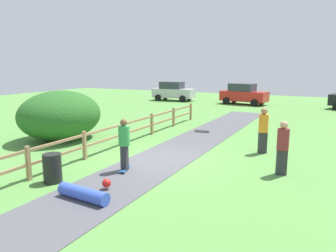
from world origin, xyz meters
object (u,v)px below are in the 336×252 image
skater_riding (124,142)px  bystander_orange (263,128)px  bush_large (60,115)px  skater_fallen (85,193)px  skateboard_loose (202,131)px  trash_bin (52,168)px  bystander_maroon (283,145)px  parked_car_silver (173,91)px  parked_car_red (243,94)px

skater_riding → bystander_orange: size_ratio=0.96×
bush_large → skater_fallen: size_ratio=2.63×
skater_riding → skateboard_loose: bearing=90.0°
trash_bin → skater_riding: bearing=54.2°
bystander_maroon → skateboard_loose: bearing=132.8°
trash_bin → bystander_maroon: bearing=32.7°
bystander_maroon → parked_car_silver: (-13.27, 18.92, -0.04)m
trash_bin → skater_riding: skater_riding is taller
skater_fallen → bystander_maroon: bearing=46.2°
bystander_maroon → bystander_orange: (-1.09, 2.44, 0.04)m
skater_riding → parked_car_silver: (-8.48, 20.98, -0.05)m
skater_riding → bystander_maroon: bearing=23.3°
skater_riding → parked_car_silver: parked_car_silver is taller
skateboard_loose → parked_car_red: size_ratio=0.19×
skater_fallen → skateboard_loose: (-0.43, 9.70, -0.11)m
trash_bin → skater_riding: size_ratio=0.50×
bush_large → skater_riding: size_ratio=2.37×
skater_riding → skateboard_loose: skater_riding is taller
skateboard_loose → parked_car_silver: parked_car_silver is taller
skater_fallen → bystander_maroon: (4.36, 4.54, 0.80)m
skater_riding → bush_large: bearing=154.6°
skateboard_loose → bystander_orange: bearing=-36.4°
bystander_orange → parked_car_red: (-4.96, 16.49, -0.08)m
bystander_maroon → bystander_orange: 2.67m
bystander_orange → skater_fallen: bearing=-115.1°
bystander_maroon → parked_car_red: parked_car_red is taller
trash_bin → skater_fallen: trash_bin is taller
bush_large → bystander_maroon: size_ratio=2.35×
skateboard_loose → trash_bin: bearing=-98.5°
trash_bin → parked_car_silver: bearing=107.3°
bush_large → skateboard_loose: bearing=39.8°
bystander_orange → skateboard_loose: bearing=143.6°
bystander_maroon → parked_car_red: size_ratio=0.41×
skater_fallen → skateboard_loose: skater_fallen is taller
trash_bin → skater_riding: 2.40m
skater_riding → skater_fallen: bearing=-80.0°
skateboard_loose → bystander_orange: (3.70, -2.72, 0.95)m
skater_riding → parked_car_silver: size_ratio=0.42×
bystander_orange → parked_car_red: parked_car_red is taller
trash_bin → parked_car_red: 22.88m
bush_large → parked_car_silver: 18.59m
skater_fallen → bystander_maroon: 6.34m
skater_fallen → bystander_orange: bearing=64.9°
skater_fallen → bystander_orange: 7.75m
bush_large → parked_car_silver: bearing=99.2°
bystander_maroon → skater_riding: bearing=-156.7°
skater_fallen → skateboard_loose: size_ratio=1.96×
bystander_maroon → parked_car_silver: 23.11m
bystander_maroon → parked_car_red: 19.87m
skater_riding → bystander_maroon: (4.79, 2.06, -0.02)m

